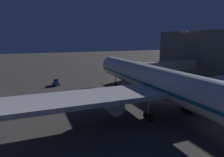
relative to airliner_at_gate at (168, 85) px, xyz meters
The scene contains 7 objects.
ground_plane 12.41m from the airliner_at_gate, 90.00° to the right, with size 320.00×320.00×0.00m, color #383533.
airliner_at_gate is the anchor object (origin of this frame).
jet_bridge 22.18m from the airliner_at_gate, 122.11° to the right, with size 21.96×3.40×7.26m.
apron_floodlight_mast 35.73m from the airliner_at_gate, 135.89° to the right, with size 2.90×0.50×16.15m.
baggage_tug_lead 35.04m from the airliner_at_gate, 63.22° to the right, with size 1.86×2.79×1.95m.
traffic_cone_nose_port 28.92m from the airliner_at_gate, 94.44° to the right, with size 0.36×0.36×0.55m, color orange.
traffic_cone_nose_starboard 28.92m from the airliner_at_gate, 85.56° to the right, with size 0.36×0.36×0.55m, color orange.
Camera 1 is at (21.50, 38.08, 13.56)m, focal length 31.34 mm.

